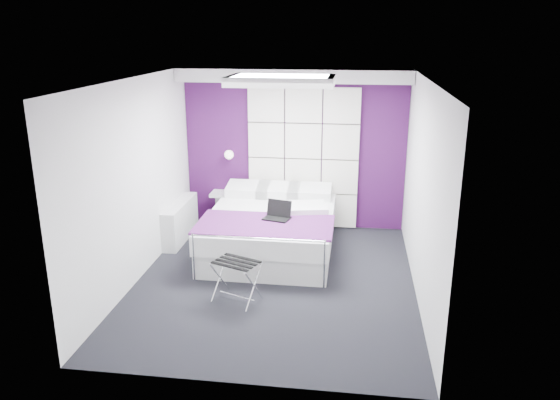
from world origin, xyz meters
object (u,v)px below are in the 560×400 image
(wall_lamp, at_px, (230,154))
(nightstand, at_px, (225,194))
(laptop, at_px, (277,214))
(bed, at_px, (271,230))
(radiator, at_px, (180,221))
(luggage_rack, at_px, (237,281))

(wall_lamp, relative_size, nightstand, 0.33)
(laptop, bearing_deg, bed, 126.71)
(radiator, xyz_separation_m, luggage_rack, (1.30, -1.88, -0.04))
(radiator, height_order, nightstand, radiator)
(wall_lamp, bearing_deg, nightstand, -155.35)
(nightstand, relative_size, luggage_rack, 0.88)
(wall_lamp, height_order, radiator, wall_lamp)
(bed, bearing_deg, radiator, 169.34)
(bed, height_order, laptop, laptop)
(wall_lamp, xyz_separation_m, radiator, (-0.64, -0.76, -0.92))
(wall_lamp, relative_size, radiator, 0.12)
(radiator, height_order, bed, bed)
(luggage_rack, bearing_deg, laptop, 97.75)
(radiator, xyz_separation_m, nightstand, (0.55, 0.72, 0.26))
(nightstand, height_order, luggage_rack, nightstand)
(wall_lamp, bearing_deg, bed, -50.88)
(bed, distance_m, luggage_rack, 1.62)
(bed, xyz_separation_m, laptop, (0.13, -0.33, 0.36))
(radiator, height_order, luggage_rack, radiator)
(bed, relative_size, laptop, 6.32)
(radiator, relative_size, laptop, 3.37)
(wall_lamp, distance_m, radiator, 1.35)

